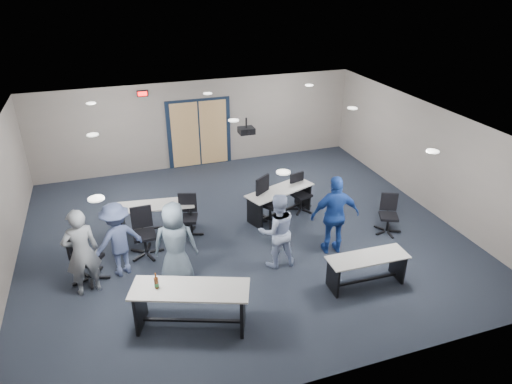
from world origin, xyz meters
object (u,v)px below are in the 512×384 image
object	(u,v)px
table_back_left	(157,213)
chair_loose_right	(389,215)
person_navy	(335,215)
person_back	(118,240)
table_front_right	(367,265)
person_lightblue	(277,231)
chair_back_c	(271,201)
person_gray	(82,252)
chair_back_d	(301,193)
chair_back_b	(187,217)
chair_back_a	(144,233)
table_back_right	(280,198)
person_plaid	(175,244)
chair_loose_left	(87,257)
table_front_left	(190,300)

from	to	relation	value
table_back_left	chair_loose_right	bearing A→B (deg)	-11.45
person_navy	person_back	size ratio (longest dim) A/B	1.13
table_front_right	person_lightblue	world-z (taller)	person_lightblue
chair_back_c	person_gray	xyz separation A→B (m)	(-4.33, -1.39, 0.33)
chair_back_c	chair_back_d	xyz separation A→B (m)	(0.97, 0.31, -0.09)
chair_back_b	chair_back_a	bearing A→B (deg)	-138.20
table_front_right	person_navy	distance (m)	1.37
table_back_right	person_plaid	xyz separation A→B (m)	(-2.93, -1.84, 0.37)
chair_loose_left	person_gray	size ratio (longest dim) A/B	0.60
person_back	chair_loose_right	bearing A→B (deg)	154.76
table_front_right	table_back_left	size ratio (longest dim) A/B	0.88
chair_back_a	person_plaid	bearing A→B (deg)	-66.97
chair_back_b	chair_back_d	world-z (taller)	chair_back_b
table_back_right	chair_loose_right	size ratio (longest dim) A/B	2.03
person_gray	chair_back_b	bearing A→B (deg)	-161.66
table_front_right	chair_back_b	bearing A→B (deg)	137.22
chair_back_a	person_navy	bearing A→B (deg)	-17.42
table_back_right	chair_loose_left	bearing A→B (deg)	174.76
chair_back_a	chair_back_d	size ratio (longest dim) A/B	1.10
table_back_right	person_lightblue	distance (m)	2.14
table_front_left	chair_back_a	xyz separation A→B (m)	(-0.51, 2.54, -0.02)
chair_back_d	person_gray	bearing A→B (deg)	-176.98
table_front_left	table_back_right	bearing A→B (deg)	68.25
chair_loose_left	chair_loose_right	bearing A→B (deg)	-58.98
table_front_left	person_gray	xyz separation A→B (m)	(-1.74, 1.60, 0.34)
person_navy	person_back	xyz separation A→B (m)	(-4.54, 0.67, -0.10)
chair_back_d	person_lightblue	distance (m)	2.53
table_back_right	chair_loose_left	xyz separation A→B (m)	(-4.62, -1.24, 0.04)
chair_loose_left	person_navy	world-z (taller)	person_navy
chair_back_b	chair_back_d	xyz separation A→B (m)	(3.03, 0.30, -0.01)
chair_back_c	person_plaid	distance (m)	3.07
chair_back_d	person_back	size ratio (longest dim) A/B	0.61
chair_back_d	chair_loose_right	size ratio (longest dim) A/B	1.04
chair_loose_left	chair_loose_right	distance (m)	6.79
person_gray	person_lightblue	world-z (taller)	person_gray
chair_back_b	chair_back_d	size ratio (longest dim) A/B	1.03
person_gray	person_back	xyz separation A→B (m)	(0.67, 0.42, -0.10)
chair_back_d	person_plaid	size ratio (longest dim) A/B	0.56
table_back_left	person_plaid	xyz separation A→B (m)	(0.12, -2.07, 0.38)
table_front_left	table_front_right	distance (m)	3.55
table_front_right	person_lightblue	bearing A→B (deg)	141.40
table_front_left	chair_back_c	distance (m)	3.96
person_navy	person_back	bearing A→B (deg)	1.02
table_front_left	table_front_right	bearing A→B (deg)	21.44
table_front_right	chair_loose_right	bearing A→B (deg)	47.31
table_back_left	chair_back_a	xyz separation A→B (m)	(-0.39, -0.91, 0.05)
table_front_right	chair_back_b	xyz separation A→B (m)	(-3.01, 2.95, 0.06)
chair_back_b	chair_back_c	size ratio (longest dim) A/B	0.87
chair_back_c	table_front_right	bearing A→B (deg)	-107.01
chair_back_a	chair_loose_left	xyz separation A→B (m)	(-1.18, -0.56, 0.00)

